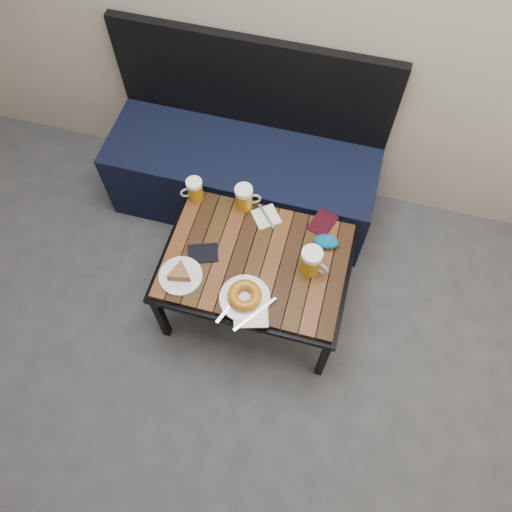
% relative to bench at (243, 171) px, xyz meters
% --- Properties ---
extents(room_shell, '(4.00, 4.00, 4.00)m').
position_rel_bench_xyz_m(room_shell, '(0.09, -1.26, 1.48)').
color(room_shell, gray).
rests_on(room_shell, ground).
extents(bench, '(1.40, 0.50, 0.95)m').
position_rel_bench_xyz_m(bench, '(0.00, 0.00, 0.00)').
color(bench, black).
rests_on(bench, ground).
extents(cafe_table, '(0.84, 0.62, 0.47)m').
position_rel_bench_xyz_m(cafe_table, '(0.23, -0.61, 0.16)').
color(cafe_table, black).
rests_on(cafe_table, ground).
extents(beer_mug_left, '(0.11, 0.10, 0.12)m').
position_rel_bench_xyz_m(beer_mug_left, '(-0.13, -0.36, 0.26)').
color(beer_mug_left, '#AF740E').
rests_on(beer_mug_left, cafe_table).
extents(beer_mug_centre, '(0.13, 0.10, 0.13)m').
position_rel_bench_xyz_m(beer_mug_centre, '(0.11, -0.35, 0.27)').
color(beer_mug_centre, '#AF740E').
rests_on(beer_mug_centre, cafe_table).
extents(beer_mug_right, '(0.14, 0.11, 0.15)m').
position_rel_bench_xyz_m(beer_mug_right, '(0.47, -0.60, 0.27)').
color(beer_mug_right, '#AF740E').
rests_on(beer_mug_right, cafe_table).
extents(plate_pie, '(0.19, 0.19, 0.05)m').
position_rel_bench_xyz_m(plate_pie, '(-0.06, -0.78, 0.22)').
color(plate_pie, white).
rests_on(plate_pie, cafe_table).
extents(plate_bagel, '(0.24, 0.27, 0.06)m').
position_rel_bench_xyz_m(plate_bagel, '(0.24, -0.81, 0.22)').
color(plate_bagel, white).
rests_on(plate_bagel, cafe_table).
extents(napkin_left, '(0.16, 0.16, 0.01)m').
position_rel_bench_xyz_m(napkin_left, '(0.22, -0.38, 0.20)').
color(napkin_left, white).
rests_on(napkin_left, cafe_table).
extents(napkin_right, '(0.17, 0.16, 0.01)m').
position_rel_bench_xyz_m(napkin_right, '(0.28, -0.87, 0.20)').
color(napkin_right, white).
rests_on(napkin_right, cafe_table).
extents(passport_navy, '(0.16, 0.14, 0.01)m').
position_rel_bench_xyz_m(passport_navy, '(-0.00, -0.64, 0.20)').
color(passport_navy, black).
rests_on(passport_navy, cafe_table).
extents(passport_burgundy, '(0.14, 0.16, 0.01)m').
position_rel_bench_xyz_m(passport_burgundy, '(0.48, -0.35, 0.20)').
color(passport_burgundy, black).
rests_on(passport_burgundy, cafe_table).
extents(knit_pouch, '(0.12, 0.09, 0.05)m').
position_rel_bench_xyz_m(knit_pouch, '(0.52, -0.46, 0.22)').
color(knit_pouch, '#054B84').
rests_on(knit_pouch, cafe_table).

